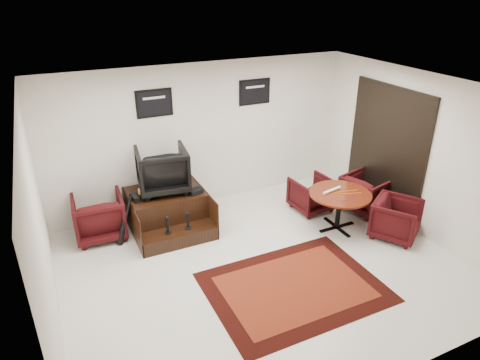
# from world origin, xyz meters

# --- Properties ---
(ground) EXTENTS (6.00, 6.00, 0.00)m
(ground) POSITION_xyz_m (0.00, 0.00, 0.00)
(ground) COLOR silver
(ground) RESTS_ON ground
(room_shell) EXTENTS (6.02, 5.02, 2.81)m
(room_shell) POSITION_xyz_m (0.41, 0.12, 1.79)
(room_shell) COLOR white
(room_shell) RESTS_ON ground
(area_rug) EXTENTS (2.52, 1.89, 0.01)m
(area_rug) POSITION_xyz_m (0.18, -0.66, 0.01)
(area_rug) COLOR black
(area_rug) RESTS_ON ground
(shine_podium) EXTENTS (1.35, 1.39, 0.69)m
(shine_podium) POSITION_xyz_m (-0.99, 1.80, 0.32)
(shine_podium) COLOR black
(shine_podium) RESTS_ON ground
(shine_chair) EXTENTS (0.95, 0.91, 0.88)m
(shine_chair) POSITION_xyz_m (-0.99, 1.94, 1.13)
(shine_chair) COLOR black
(shine_chair) RESTS_ON shine_podium
(shoes_pair) EXTENTS (0.25, 0.29, 0.10)m
(shoes_pair) POSITION_xyz_m (-1.50, 1.77, 0.74)
(shoes_pair) COLOR black
(shoes_pair) RESTS_ON shine_podium
(polish_kit) EXTENTS (0.28, 0.22, 0.08)m
(polish_kit) POSITION_xyz_m (-0.52, 1.57, 0.74)
(polish_kit) COLOR black
(polish_kit) RESTS_ON shine_podium
(umbrella_black) EXTENTS (0.33, 0.13, 0.90)m
(umbrella_black) POSITION_xyz_m (-1.79, 1.59, 0.45)
(umbrella_black) COLOR black
(umbrella_black) RESTS_ON ground
(umbrella_hooked) EXTENTS (0.33, 0.12, 0.89)m
(umbrella_hooked) POSITION_xyz_m (-1.74, 1.73, 0.45)
(umbrella_hooked) COLOR black
(umbrella_hooked) RESTS_ON ground
(armchair_side) EXTENTS (0.87, 0.82, 0.86)m
(armchair_side) POSITION_xyz_m (-2.16, 2.01, 0.43)
(armchair_side) COLOR black
(armchair_side) RESTS_ON ground
(meeting_table) EXTENTS (1.09, 1.09, 0.72)m
(meeting_table) POSITION_xyz_m (1.78, 0.44, 0.63)
(meeting_table) COLOR #441509
(meeting_table) RESTS_ON ground
(table_chair_back) EXTENTS (0.76, 0.72, 0.73)m
(table_chair_back) POSITION_xyz_m (1.75, 1.25, 0.37)
(table_chair_back) COLOR black
(table_chair_back) RESTS_ON ground
(table_chair_window) EXTENTS (0.91, 0.94, 0.81)m
(table_chair_window) POSITION_xyz_m (2.69, 0.77, 0.40)
(table_chair_window) COLOR black
(table_chair_window) RESTS_ON ground
(table_chair_corner) EXTENTS (1.01, 1.00, 0.77)m
(table_chair_corner) POSITION_xyz_m (2.52, -0.22, 0.39)
(table_chair_corner) COLOR black
(table_chair_corner) RESTS_ON ground
(paper_roll) EXTENTS (0.42, 0.13, 0.05)m
(paper_roll) POSITION_xyz_m (1.68, 0.56, 0.74)
(paper_roll) COLOR silver
(paper_roll) RESTS_ON meeting_table
(table_clutter) EXTENTS (0.57, 0.32, 0.01)m
(table_clutter) POSITION_xyz_m (1.87, 0.35, 0.72)
(table_clutter) COLOR orange
(table_clutter) RESTS_ON meeting_table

